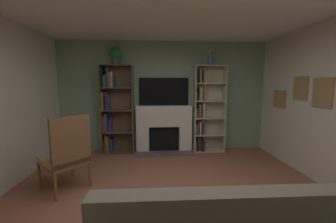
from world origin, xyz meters
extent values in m
plane|color=#925C42|center=(0.00, 0.00, 0.00)|extent=(6.36, 6.36, 0.00)
cube|color=gray|center=(0.00, 2.68, 1.34)|extent=(5.13, 0.06, 2.68)
cube|color=#A18351|center=(2.49, 0.78, 1.51)|extent=(0.03, 0.39, 0.48)
cube|color=slate|center=(2.48, 0.78, 1.51)|extent=(0.01, 0.33, 0.42)
cube|color=#A18351|center=(2.49, 1.29, 1.58)|extent=(0.03, 0.36, 0.43)
cube|color=#8BA04C|center=(2.48, 1.29, 1.58)|extent=(0.01, 0.30, 0.37)
cube|color=#A18351|center=(2.49, 1.90, 1.34)|extent=(0.03, 0.41, 0.36)
cube|color=#486944|center=(2.48, 1.90, 1.34)|extent=(0.01, 0.35, 0.30)
cube|color=white|center=(-0.52, 2.54, 0.31)|extent=(0.30, 0.21, 0.63)
cube|color=white|center=(0.52, 2.54, 0.31)|extent=(0.30, 0.21, 0.63)
cube|color=white|center=(0.00, 2.54, 0.88)|extent=(1.35, 0.21, 0.51)
cube|color=black|center=(0.00, 2.61, 0.31)|extent=(0.74, 0.08, 0.63)
cube|color=#5E4C5A|center=(0.00, 2.29, 0.01)|extent=(1.45, 0.30, 0.03)
cube|color=black|center=(0.00, 2.62, 1.47)|extent=(1.20, 0.06, 0.67)
cube|color=brown|center=(-1.46, 2.48, 1.04)|extent=(0.02, 0.33, 2.09)
cube|color=brown|center=(-0.74, 2.48, 1.04)|extent=(0.02, 0.33, 2.09)
cube|color=brown|center=(-1.10, 2.64, 1.04)|extent=(0.75, 0.02, 2.09)
cube|color=brown|center=(-1.10, 2.48, 0.01)|extent=(0.71, 0.33, 0.02)
cube|color=#267456|center=(-1.44, 2.53, 0.16)|extent=(0.02, 0.20, 0.27)
cube|color=red|center=(-1.40, 2.52, 0.24)|extent=(0.03, 0.23, 0.45)
cube|color=olive|center=(-1.36, 2.53, 0.22)|extent=(0.04, 0.20, 0.40)
cube|color=#2D7E44|center=(-1.33, 2.53, 0.17)|extent=(0.02, 0.19, 0.31)
cube|color=#573471|center=(-1.29, 2.51, 0.19)|extent=(0.02, 0.24, 0.34)
cube|color=navy|center=(-1.25, 2.50, 0.18)|extent=(0.03, 0.27, 0.33)
cube|color=brown|center=(-1.10, 2.48, 0.52)|extent=(0.71, 0.33, 0.02)
cube|color=#BF3131|center=(-1.43, 2.50, 0.72)|extent=(0.03, 0.26, 0.37)
cube|color=#9A5F39|center=(-1.39, 2.50, 0.76)|extent=(0.02, 0.26, 0.45)
cube|color=#2A4C90|center=(-1.36, 2.49, 0.74)|extent=(0.03, 0.28, 0.42)
cube|color=navy|center=(-1.31, 2.54, 0.67)|extent=(0.04, 0.19, 0.27)
cube|color=#54366A|center=(-1.27, 2.54, 0.71)|extent=(0.03, 0.19, 0.35)
cube|color=brown|center=(-1.10, 2.48, 1.04)|extent=(0.71, 0.33, 0.02)
cube|color=olive|center=(-1.43, 2.50, 1.26)|extent=(0.04, 0.27, 0.41)
cube|color=black|center=(-1.39, 2.51, 1.22)|extent=(0.02, 0.25, 0.34)
cube|color=#62286F|center=(-1.35, 2.52, 1.26)|extent=(0.04, 0.21, 0.40)
cube|color=#314F98|center=(-1.31, 2.53, 1.24)|extent=(0.02, 0.20, 0.38)
cube|color=brown|center=(-1.10, 2.48, 1.57)|extent=(0.71, 0.33, 0.02)
cube|color=black|center=(-1.43, 2.54, 1.81)|extent=(0.04, 0.19, 0.46)
cube|color=#2D734D|center=(-1.37, 2.50, 1.71)|extent=(0.03, 0.26, 0.27)
cube|color=navy|center=(-1.34, 2.51, 1.72)|extent=(0.03, 0.24, 0.29)
cube|color=#4E3D6A|center=(-1.29, 2.51, 1.81)|extent=(0.04, 0.24, 0.46)
cube|color=#A38C32|center=(-1.24, 2.49, 1.75)|extent=(0.02, 0.28, 0.34)
cube|color=beige|center=(-1.20, 2.51, 1.76)|extent=(0.03, 0.24, 0.36)
cube|color=#1A5485|center=(-1.17, 2.53, 1.71)|extent=(0.02, 0.20, 0.27)
cube|color=brown|center=(-1.10, 2.48, 2.08)|extent=(0.71, 0.33, 0.02)
cube|color=beige|center=(0.74, 2.49, 1.04)|extent=(0.02, 0.32, 2.09)
cube|color=beige|center=(1.46, 2.49, 1.04)|extent=(0.02, 0.32, 2.09)
cube|color=beige|center=(1.10, 2.64, 1.04)|extent=(0.75, 0.02, 2.09)
cube|color=beige|center=(1.10, 2.49, 0.01)|extent=(0.71, 0.32, 0.02)
cube|color=#377341|center=(0.77, 2.51, 0.15)|extent=(0.04, 0.24, 0.27)
cube|color=black|center=(0.83, 2.51, 0.19)|extent=(0.04, 0.24, 0.34)
cube|color=#A52E27|center=(0.89, 2.53, 0.19)|extent=(0.04, 0.20, 0.35)
cube|color=black|center=(0.93, 2.50, 0.19)|extent=(0.04, 0.27, 0.35)
cube|color=#5E2580|center=(0.98, 2.50, 0.15)|extent=(0.02, 0.27, 0.26)
cube|color=#1E5599|center=(1.00, 2.54, 0.12)|extent=(0.03, 0.18, 0.21)
cube|color=beige|center=(1.10, 2.49, 0.42)|extent=(0.71, 0.32, 0.02)
cube|color=#2B7152|center=(0.78, 2.51, 0.55)|extent=(0.04, 0.24, 0.25)
cube|color=#583F79|center=(0.82, 2.52, 0.59)|extent=(0.04, 0.21, 0.32)
cube|color=beige|center=(0.87, 2.50, 0.59)|extent=(0.03, 0.26, 0.33)
cube|color=red|center=(0.91, 2.54, 0.60)|extent=(0.02, 0.18, 0.35)
cube|color=#633F64|center=(0.97, 2.53, 0.56)|extent=(0.04, 0.20, 0.27)
cube|color=beige|center=(1.10, 2.49, 0.84)|extent=(0.71, 0.32, 0.02)
cube|color=olive|center=(0.77, 2.51, 0.95)|extent=(0.03, 0.24, 0.21)
cube|color=#B23532|center=(0.81, 2.53, 0.96)|extent=(0.03, 0.21, 0.23)
cube|color=#357B3A|center=(0.85, 2.51, 1.01)|extent=(0.04, 0.24, 0.34)
cube|color=red|center=(0.90, 2.54, 1.01)|extent=(0.04, 0.18, 0.33)
cube|color=beige|center=(0.95, 2.51, 1.02)|extent=(0.03, 0.24, 0.35)
cube|color=beige|center=(1.10, 2.49, 1.25)|extent=(0.71, 0.32, 0.02)
cube|color=olive|center=(0.77, 2.51, 1.37)|extent=(0.02, 0.25, 0.21)
cube|color=black|center=(0.80, 2.54, 1.39)|extent=(0.03, 0.19, 0.26)
cube|color=olive|center=(0.84, 2.50, 1.42)|extent=(0.02, 0.26, 0.32)
cube|color=beige|center=(0.88, 2.50, 1.42)|extent=(0.03, 0.26, 0.32)
cube|color=#663F77|center=(0.92, 2.54, 1.43)|extent=(0.04, 0.18, 0.33)
cube|color=olive|center=(0.97, 2.54, 1.42)|extent=(0.03, 0.18, 0.32)
cube|color=beige|center=(1.10, 2.49, 1.67)|extent=(0.71, 0.32, 0.02)
cube|color=#552767|center=(0.77, 2.53, 1.85)|extent=(0.03, 0.20, 0.34)
cube|color=black|center=(0.81, 2.51, 1.86)|extent=(0.04, 0.25, 0.36)
cube|color=olive|center=(0.86, 2.50, 1.85)|extent=(0.03, 0.26, 0.33)
cube|color=black|center=(0.90, 2.53, 1.80)|extent=(0.03, 0.20, 0.24)
cube|color=olive|center=(0.95, 2.53, 1.85)|extent=(0.04, 0.20, 0.35)
cube|color=beige|center=(1.00, 2.52, 1.82)|extent=(0.03, 0.23, 0.28)
cube|color=#A78C38|center=(1.05, 2.52, 1.84)|extent=(0.04, 0.22, 0.32)
cube|color=beige|center=(1.10, 2.49, 2.08)|extent=(0.71, 0.32, 0.02)
cylinder|color=#4B5152|center=(-1.10, 2.50, 2.16)|extent=(0.20, 0.20, 0.15)
sphere|color=#2A7C34|center=(-1.10, 2.50, 2.35)|extent=(0.28, 0.28, 0.28)
cylinder|color=#496691|center=(1.10, 2.50, 2.20)|extent=(0.12, 0.12, 0.22)
cylinder|color=#4C7F3F|center=(1.10, 2.49, 2.37)|extent=(0.01, 0.01, 0.14)
sphere|color=#E2D54B|center=(1.10, 2.49, 2.44)|extent=(0.04, 0.04, 0.04)
cylinder|color=#4C7F3F|center=(1.08, 2.51, 2.36)|extent=(0.01, 0.01, 0.11)
sphere|color=#E2D54B|center=(1.08, 2.51, 2.41)|extent=(0.05, 0.05, 0.05)
cylinder|color=#4C7F3F|center=(1.09, 2.51, 2.39)|extent=(0.01, 0.01, 0.16)
sphere|color=#E2D54B|center=(1.09, 2.51, 2.47)|extent=(0.05, 0.05, 0.05)
cylinder|color=#4C7F3F|center=(1.09, 2.50, 2.39)|extent=(0.01, 0.01, 0.16)
sphere|color=#E2D54B|center=(1.09, 2.50, 2.47)|extent=(0.05, 0.05, 0.05)
cylinder|color=brown|center=(-1.63, 0.45, 0.22)|extent=(0.04, 0.04, 0.44)
cylinder|color=brown|center=(-1.27, 0.84, 0.22)|extent=(0.04, 0.04, 0.44)
cylinder|color=brown|center=(-2.07, 0.86, 0.22)|extent=(0.04, 0.04, 0.44)
cylinder|color=brown|center=(-1.71, 1.25, 0.22)|extent=(0.04, 0.04, 0.44)
cube|color=tan|center=(-1.67, 0.85, 0.48)|extent=(0.86, 0.86, 0.08)
cube|color=brown|center=(-1.67, 0.85, 0.42)|extent=(0.86, 0.86, 0.04)
cube|color=brown|center=(-1.45, 0.65, 0.81)|extent=(0.43, 0.46, 0.74)
cube|color=#95724E|center=(0.29, -0.49, 0.42)|extent=(0.92, 0.41, 0.04)
cylinder|color=#95724E|center=(-0.15, -0.31, 0.20)|extent=(0.05, 0.05, 0.40)
cylinder|color=#95724E|center=(0.72, -0.31, 0.20)|extent=(0.05, 0.05, 0.40)
camera|label=1|loc=(-0.22, -2.32, 1.63)|focal=21.62mm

